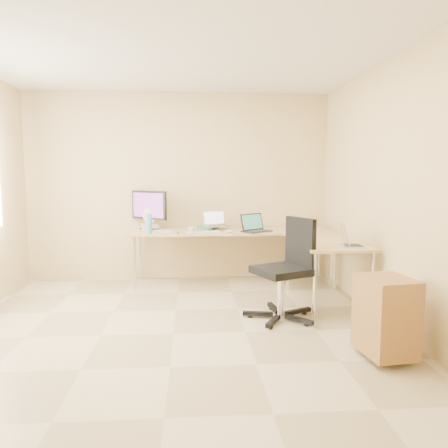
{
  "coord_description": "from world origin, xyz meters",
  "views": [
    {
      "loc": [
        0.18,
        -4.0,
        1.48
      ],
      "look_at": [
        0.55,
        1.1,
        0.9
      ],
      "focal_mm": 35.42,
      "sensor_mm": 36.0,
      "label": 1
    }
  ],
  "objects": [
    {
      "name": "water_bottle",
      "position": [
        -0.36,
        1.55,
        0.86
      ],
      "size": [
        0.09,
        0.09,
        0.26
      ],
      "primitive_type": "cylinder",
      "rotation": [
        0.0,
        0.0,
        0.36
      ],
      "color": "#5094CC",
      "rests_on": "desk_main"
    },
    {
      "name": "desk_main",
      "position": [
        0.72,
        1.85,
        0.36
      ],
      "size": [
        2.65,
        0.7,
        0.73
      ],
      "primitive_type": "cube",
      "color": "tan",
      "rests_on": "ground"
    },
    {
      "name": "monitor",
      "position": [
        -0.4,
        2.03,
        0.99
      ],
      "size": [
        0.6,
        0.55,
        0.53
      ],
      "primitive_type": "cube",
      "rotation": [
        0.0,
        0.0,
        -0.69
      ],
      "color": "black",
      "rests_on": "desk_main"
    },
    {
      "name": "white_box",
      "position": [
        -0.4,
        2.05,
        0.77
      ],
      "size": [
        0.25,
        0.22,
        0.08
      ],
      "primitive_type": "cube",
      "rotation": [
        0.0,
        0.0,
        0.33
      ],
      "color": "silver",
      "rests_on": "desk_main"
    },
    {
      "name": "black_cup",
      "position": [
        1.45,
        1.55,
        0.8
      ],
      "size": [
        0.1,
        0.1,
        0.14
      ],
      "primitive_type": "cylinder",
      "rotation": [
        0.0,
        0.0,
        0.39
      ],
      "color": "black",
      "rests_on": "desk_main"
    },
    {
      "name": "laptop_black",
      "position": [
        1.02,
        1.67,
        0.85
      ],
      "size": [
        0.46,
        0.44,
        0.24
      ],
      "primitive_type": "cube",
      "rotation": [
        0.0,
        0.0,
        0.63
      ],
      "color": "black",
      "rests_on": "desk_main"
    },
    {
      "name": "desk_fan",
      "position": [
        -0.39,
        2.05,
        0.86
      ],
      "size": [
        0.28,
        0.28,
        0.27
      ],
      "primitive_type": "cylinder",
      "rotation": [
        0.0,
        0.0,
        -0.38
      ],
      "color": "silver",
      "rests_on": "desk_main"
    },
    {
      "name": "wall_right",
      "position": [
        2.1,
        0.0,
        1.3
      ],
      "size": [
        0.0,
        4.5,
        4.5
      ],
      "primitive_type": "plane",
      "rotation": [
        1.57,
        0.0,
        -1.57
      ],
      "color": "tan",
      "rests_on": "ground"
    },
    {
      "name": "laptop_return",
      "position": [
        1.85,
        0.42,
        0.83
      ],
      "size": [
        0.32,
        0.26,
        0.2
      ],
      "primitive_type": "cube",
      "rotation": [
        0.0,
        0.0,
        1.47
      ],
      "color": "silver",
      "rests_on": "desk_return"
    },
    {
      "name": "mug",
      "position": [
        0.17,
        1.55,
        0.77
      ],
      "size": [
        0.1,
        0.1,
        0.08
      ],
      "primitive_type": "imported",
      "rotation": [
        0.0,
        0.0,
        0.1
      ],
      "color": "silver",
      "rests_on": "desk_main"
    },
    {
      "name": "cd_stack",
      "position": [
        -0.02,
        1.55,
        0.74
      ],
      "size": [
        0.13,
        0.13,
        0.03
      ],
      "primitive_type": "cylinder",
      "rotation": [
        0.0,
        0.0,
        -0.24
      ],
      "color": "white",
      "rests_on": "desk_main"
    },
    {
      "name": "papers",
      "position": [
        -0.18,
        1.82,
        0.73
      ],
      "size": [
        0.3,
        0.34,
        0.01
      ],
      "primitive_type": "cube",
      "rotation": [
        0.0,
        0.0,
        0.44
      ],
      "color": "silver",
      "rests_on": "desk_main"
    },
    {
      "name": "keyboard",
      "position": [
        0.33,
        1.6,
        0.74
      ],
      "size": [
        0.43,
        0.21,
        0.02
      ],
      "primitive_type": "cube",
      "rotation": [
        0.0,
        0.0,
        0.24
      ],
      "color": "silver",
      "rests_on": "desk_main"
    },
    {
      "name": "office_chair",
      "position": [
        1.08,
        0.35,
        0.5
      ],
      "size": [
        0.83,
        0.83,
        1.04
      ],
      "primitive_type": "cube",
      "rotation": [
        0.0,
        0.0,
        0.43
      ],
      "color": "black",
      "rests_on": "ground"
    },
    {
      "name": "laptop_center",
      "position": [
        0.5,
        1.9,
        0.88
      ],
      "size": [
        0.38,
        0.33,
        0.21
      ],
      "primitive_type": "cube",
      "rotation": [
        0.0,
        0.0,
        0.32
      ],
      "color": "silver",
      "rests_on": "desk_main"
    },
    {
      "name": "mouse",
      "position": [
        0.65,
        1.55,
        0.75
      ],
      "size": [
        0.11,
        0.07,
        0.04
      ],
      "primitive_type": "ellipsoid",
      "rotation": [
        0.0,
        0.0,
        0.01
      ],
      "color": "silver",
      "rests_on": "desk_main"
    },
    {
      "name": "ceiling",
      "position": [
        0.0,
        0.0,
        2.6
      ],
      "size": [
        4.5,
        4.5,
        0.0
      ],
      "primitive_type": "plane",
      "rotation": [
        3.14,
        0.0,
        0.0
      ],
      "color": "white",
      "rests_on": "ground"
    },
    {
      "name": "desk_return",
      "position": [
        1.7,
        0.85,
        0.36
      ],
      "size": [
        0.7,
        1.3,
        0.73
      ],
      "primitive_type": "cube",
      "color": "tan",
      "rests_on": "ground"
    },
    {
      "name": "book_stack",
      "position": [
        0.41,
        2.03,
        0.75
      ],
      "size": [
        0.31,
        0.35,
        0.05
      ],
      "primitive_type": "cube",
      "rotation": [
        0.0,
        0.0,
        -0.42
      ],
      "color": "#207258",
      "rests_on": "desk_main"
    },
    {
      "name": "wall_back",
      "position": [
        0.0,
        2.25,
        1.3
      ],
      "size": [
        4.5,
        0.0,
        4.5
      ],
      "primitive_type": "plane",
      "rotation": [
        1.57,
        0.0,
        0.0
      ],
      "color": "tan",
      "rests_on": "ground"
    },
    {
      "name": "floor",
      "position": [
        0.0,
        0.0,
        0.0
      ],
      "size": [
        4.5,
        4.5,
        0.0
      ],
      "primitive_type": "plane",
      "color": "#C7B88F",
      "rests_on": "ground"
    },
    {
      "name": "wall_front",
      "position": [
        0.0,
        -2.25,
        1.3
      ],
      "size": [
        4.5,
        0.0,
        4.5
      ],
      "primitive_type": "plane",
      "rotation": [
        -1.57,
        0.0,
        0.0
      ],
      "color": "tan",
      "rests_on": "ground"
    },
    {
      "name": "cabinet",
      "position": [
        1.71,
        -0.7,
        0.36
      ],
      "size": [
        0.42,
        0.49,
        0.62
      ],
      "primitive_type": "cube",
      "rotation": [
        0.0,
        0.0,
        0.14
      ],
      "color": "brown",
      "rests_on": "ground"
    }
  ]
}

